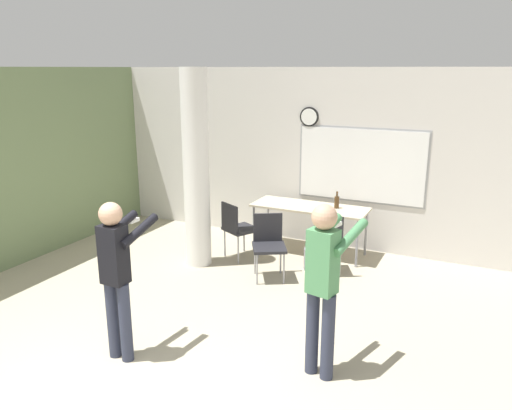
{
  "coord_description": "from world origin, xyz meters",
  "views": [
    {
      "loc": [
        2.63,
        -2.45,
        2.78
      ],
      "look_at": [
        0.29,
        2.45,
        1.29
      ],
      "focal_mm": 35.0,
      "sensor_mm": 36.0,
      "label": 1
    }
  ],
  "objects_px": {
    "chair_table_front": "(269,242)",
    "person_playing_front": "(117,269)",
    "chair_table_left": "(237,226)",
    "bottle_on_table": "(337,202)",
    "chair_table_right": "(327,239)",
    "person_playing_side": "(324,277)",
    "folding_table": "(310,209)"
  },
  "relations": [
    {
      "from": "person_playing_front",
      "to": "chair_table_front",
      "type": "bearing_deg",
      "value": 78.51
    },
    {
      "from": "bottle_on_table",
      "to": "chair_table_right",
      "type": "relative_size",
      "value": 0.3
    },
    {
      "from": "bottle_on_table",
      "to": "chair_table_front",
      "type": "height_order",
      "value": "bottle_on_table"
    },
    {
      "from": "bottle_on_table",
      "to": "person_playing_front",
      "type": "distance_m",
      "value": 3.78
    },
    {
      "from": "chair_table_right",
      "to": "chair_table_front",
      "type": "height_order",
      "value": "same"
    },
    {
      "from": "person_playing_side",
      "to": "bottle_on_table",
      "type": "bearing_deg",
      "value": 104.5
    },
    {
      "from": "chair_table_front",
      "to": "person_playing_side",
      "type": "bearing_deg",
      "value": -53.6
    },
    {
      "from": "folding_table",
      "to": "chair_table_front",
      "type": "distance_m",
      "value": 1.15
    },
    {
      "from": "chair_table_right",
      "to": "chair_table_front",
      "type": "xyz_separation_m",
      "value": [
        -0.68,
        -0.43,
        0.0
      ]
    },
    {
      "from": "chair_table_front",
      "to": "person_playing_side",
      "type": "xyz_separation_m",
      "value": [
        1.37,
        -1.86,
        0.47
      ]
    },
    {
      "from": "folding_table",
      "to": "chair_table_right",
      "type": "xyz_separation_m",
      "value": [
        0.5,
        -0.69,
        -0.19
      ]
    },
    {
      "from": "bottle_on_table",
      "to": "chair_table_left",
      "type": "height_order",
      "value": "bottle_on_table"
    },
    {
      "from": "chair_table_right",
      "to": "person_playing_side",
      "type": "bearing_deg",
      "value": -73.22
    },
    {
      "from": "chair_table_right",
      "to": "person_playing_front",
      "type": "height_order",
      "value": "person_playing_front"
    },
    {
      "from": "chair_table_front",
      "to": "person_playing_front",
      "type": "xyz_separation_m",
      "value": [
        -0.49,
        -2.43,
        0.43
      ]
    },
    {
      "from": "folding_table",
      "to": "chair_table_right",
      "type": "distance_m",
      "value": 0.87
    },
    {
      "from": "chair_table_left",
      "to": "chair_table_right",
      "type": "bearing_deg",
      "value": 0.28
    },
    {
      "from": "bottle_on_table",
      "to": "chair_table_left",
      "type": "bearing_deg",
      "value": -149.15
    },
    {
      "from": "bottle_on_table",
      "to": "chair_table_front",
      "type": "relative_size",
      "value": 0.3
    },
    {
      "from": "chair_table_left",
      "to": "person_playing_front",
      "type": "xyz_separation_m",
      "value": [
        0.21,
        -2.85,
        0.43
      ]
    },
    {
      "from": "chair_table_front",
      "to": "person_playing_front",
      "type": "distance_m",
      "value": 2.52
    },
    {
      "from": "bottle_on_table",
      "to": "person_playing_side",
      "type": "distance_m",
      "value": 3.15
    },
    {
      "from": "chair_table_right",
      "to": "person_playing_front",
      "type": "bearing_deg",
      "value": -112.32
    },
    {
      "from": "chair_table_front",
      "to": "chair_table_left",
      "type": "distance_m",
      "value": 0.82
    },
    {
      "from": "bottle_on_table",
      "to": "person_playing_side",
      "type": "relative_size",
      "value": 0.15
    },
    {
      "from": "person_playing_side",
      "to": "person_playing_front",
      "type": "relative_size",
      "value": 1.04
    },
    {
      "from": "bottle_on_table",
      "to": "folding_table",
      "type": "bearing_deg",
      "value": -170.33
    },
    {
      "from": "bottle_on_table",
      "to": "person_playing_side",
      "type": "xyz_separation_m",
      "value": [
        0.79,
        -3.05,
        0.13
      ]
    },
    {
      "from": "folding_table",
      "to": "person_playing_side",
      "type": "xyz_separation_m",
      "value": [
        1.19,
        -2.98,
        0.28
      ]
    },
    {
      "from": "folding_table",
      "to": "person_playing_front",
      "type": "height_order",
      "value": "person_playing_front"
    },
    {
      "from": "folding_table",
      "to": "chair_table_right",
      "type": "relative_size",
      "value": 2.02
    },
    {
      "from": "person_playing_front",
      "to": "chair_table_right",
      "type": "bearing_deg",
      "value": 67.68
    }
  ]
}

